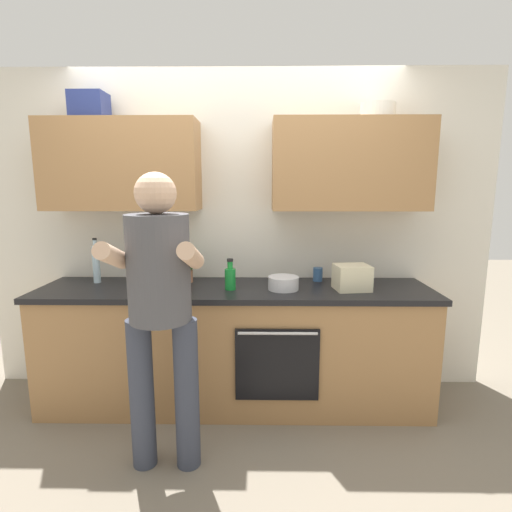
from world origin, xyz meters
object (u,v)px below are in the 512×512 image
(bottle_wine, at_px, (169,282))
(bottle_oil, at_px, (148,268))
(mixing_bowl, at_px, (283,283))
(potted_herb, at_px, (185,266))
(person_standing, at_px, (160,300))
(cup_tea, at_px, (318,274))
(bottle_soda, at_px, (230,277))
(bottle_juice, at_px, (177,274))
(grocery_bag_rice, at_px, (352,277))
(bottle_water, at_px, (96,263))

(bottle_wine, xyz_separation_m, bottle_oil, (-0.25, 0.36, 0.02))
(mixing_bowl, relative_size, potted_herb, 0.94)
(person_standing, bearing_deg, potted_herb, 91.63)
(cup_tea, bearing_deg, bottle_soda, -158.23)
(bottle_juice, relative_size, bottle_wine, 1.38)
(bottle_juice, distance_m, bottle_oil, 0.38)
(person_standing, height_order, grocery_bag_rice, person_standing)
(bottle_juice, bearing_deg, bottle_oil, 137.67)
(bottle_oil, relative_size, mixing_bowl, 1.13)
(bottle_oil, bearing_deg, person_standing, -69.96)
(potted_herb, bearing_deg, grocery_bag_rice, -9.71)
(bottle_soda, relative_size, bottle_oil, 0.90)
(potted_herb, distance_m, grocery_bag_rice, 1.24)
(mixing_bowl, distance_m, grocery_bag_rice, 0.49)
(person_standing, bearing_deg, bottle_juice, 93.41)
(bottle_wine, xyz_separation_m, cup_tea, (1.06, 0.40, -0.03))
(person_standing, relative_size, bottle_juice, 6.06)
(bottle_water, bearing_deg, bottle_oil, 5.05)
(person_standing, relative_size, mixing_bowl, 7.84)
(person_standing, bearing_deg, mixing_bowl, 42.00)
(bottle_water, height_order, mixing_bowl, bottle_water)
(potted_herb, bearing_deg, bottle_soda, -30.69)
(bottle_oil, height_order, mixing_bowl, bottle_oil)
(cup_tea, bearing_deg, bottle_juice, -164.11)
(bottle_juice, relative_size, potted_herb, 1.22)
(bottle_water, xyz_separation_m, cup_tea, (1.69, 0.07, -0.10))
(cup_tea, bearing_deg, person_standing, -137.77)
(cup_tea, distance_m, grocery_bag_rice, 0.33)
(bottle_soda, distance_m, potted_herb, 0.42)
(bottle_water, relative_size, grocery_bag_rice, 1.44)
(bottle_juice, distance_m, cup_tea, 1.07)
(person_standing, xyz_separation_m, mixing_bowl, (0.71, 0.64, -0.06))
(bottle_water, height_order, potted_herb, bottle_water)
(bottle_oil, relative_size, potted_herb, 1.07)
(potted_herb, height_order, grocery_bag_rice, potted_herb)
(person_standing, bearing_deg, cup_tea, 42.23)
(bottle_oil, bearing_deg, bottle_soda, -18.92)
(bottle_juice, bearing_deg, grocery_bag_rice, 1.63)
(bottle_wine, height_order, bottle_oil, bottle_oil)
(bottle_juice, height_order, bottle_wine, bottle_juice)
(cup_tea, bearing_deg, bottle_wine, -159.21)
(bottle_juice, xyz_separation_m, mixing_bowl, (0.75, 0.03, -0.07))
(cup_tea, distance_m, mixing_bowl, 0.38)
(bottle_wine, bearing_deg, grocery_bag_rice, 6.55)
(bottle_oil, bearing_deg, cup_tea, 1.75)
(bottle_wine, relative_size, mixing_bowl, 0.94)
(bottle_wine, distance_m, potted_herb, 0.36)
(bottle_wine, bearing_deg, bottle_soda, 19.17)
(bottle_oil, bearing_deg, potted_herb, -1.81)
(bottle_water, relative_size, bottle_wine, 1.68)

